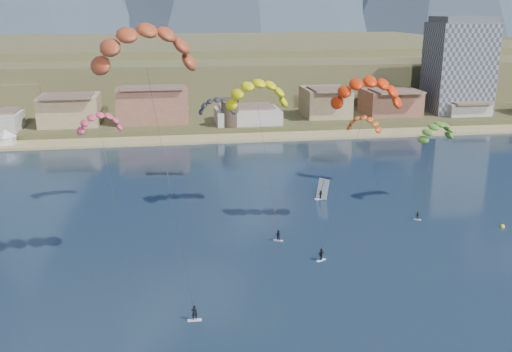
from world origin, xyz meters
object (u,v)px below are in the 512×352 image
Objects in this scene: kitesurfer_green at (437,129)px; buoy at (502,227)px; kitesurfer_orange at (368,87)px; apartment_tower at (459,65)px; watchtower at (230,112)px; windsurfer at (322,193)px; kitesurfer_red at (145,40)px; kitesurfer_yellow at (258,90)px.

buoy is at bearing -64.44° from kitesurfer_green.
kitesurfer_green is at bearing 31.25° from kitesurfer_orange.
kitesurfer_orange is at bearing -124.54° from apartment_tower.
watchtower is 0.48× the size of kitesurfer_green.
buoy is at bearing -36.47° from windsurfer.
buoy is (27.13, -20.06, -1.18)m from windsurfer.
windsurfer is (32.29, 31.28, -31.62)m from kitesurfer_red.
windsurfer is 33.76m from buoy.
kitesurfer_yellow reaches higher than kitesurfer_green.
kitesurfer_red is 45.61× the size of buoy.
windsurfer is at bearing -80.83° from watchtower.
apartment_tower is 7.68× the size of windsurfer.
apartment_tower is at bearing 67.22° from buoy.
kitesurfer_red reaches higher than kitesurfer_orange.
watchtower is at bearing 99.17° from windsurfer.
kitesurfer_red reaches higher than buoy.
windsurfer reaches higher than buoy.
kitesurfer_red is 54.96m from windsurfer.
kitesurfer_yellow is 26.12m from windsurfer.
kitesurfer_green is 4.33× the size of windsurfer.
kitesurfer_green is 21.45m from buoy.
kitesurfer_orange reaches higher than kitesurfer_yellow.
buoy is at bearing -19.75° from kitesurfer_yellow.
kitesurfer_yellow is (-83.05, -85.72, 5.04)m from apartment_tower.
watchtower is 0.23× the size of kitesurfer_red.
kitesurfer_yellow is 49.03m from buoy.
watchtower is 86.11m from kitesurfer_orange.
apartment_tower is 118.13m from kitesurfer_orange.
windsurfer is at bearing -130.77° from apartment_tower.
kitesurfer_green is (31.09, -72.26, 8.41)m from watchtower.
watchtower is at bearing 77.54° from kitesurfer_red.
kitesurfer_yellow is at bearing 144.72° from kitesurfer_orange.
kitesurfer_orange is 34.82m from buoy.
watchtower is at bearing 87.57° from kitesurfer_yellow.
kitesurfer_yellow is 33.96× the size of buoy.
windsurfer is 5.18× the size of buoy.
kitesurfer_yellow is 35.08m from kitesurfer_green.
buoy is at bearing -7.47° from kitesurfer_orange.
buoy is (37.85, -86.40, -6.23)m from watchtower.
watchtower is at bearing -170.07° from apartment_tower.
kitesurfer_red is 38.55m from kitesurfer_orange.
watchtower is 73.65m from kitesurfer_yellow.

